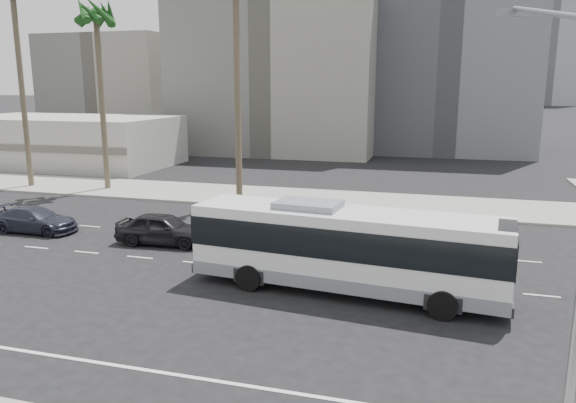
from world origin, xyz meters
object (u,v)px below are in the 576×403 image
(city_bus, at_px, (346,246))
(palm_mid, at_px, (96,19))
(car_a, at_px, (163,229))
(streetlight_corner, at_px, (574,227))
(car_b, at_px, (35,220))

(city_bus, height_order, palm_mid, palm_mid)
(city_bus, bearing_deg, car_a, 164.47)
(city_bus, distance_m, palm_mid, 29.80)
(city_bus, height_order, streetlight_corner, streetlight_corner)
(car_b, bearing_deg, car_a, -92.21)
(car_b, distance_m, palm_mid, 17.77)
(city_bus, relative_size, car_b, 2.59)
(car_b, bearing_deg, city_bus, -103.74)
(car_b, height_order, streetlight_corner, streetlight_corner)
(car_a, bearing_deg, palm_mid, 39.47)
(city_bus, height_order, car_a, city_bus)
(car_a, relative_size, streetlight_corner, 0.49)
(streetlight_corner, height_order, palm_mid, palm_mid)
(car_b, xyz_separation_m, palm_mid, (-3.51, 12.32, 12.32))
(car_a, relative_size, palm_mid, 0.34)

